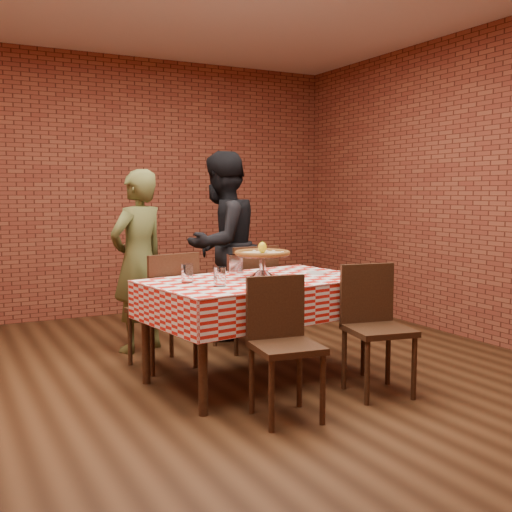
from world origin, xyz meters
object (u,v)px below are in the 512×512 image
at_px(table, 258,330).
at_px(chair_far_left, 162,310).
at_px(pizza, 262,254).
at_px(diner_olive, 138,261).
at_px(water_glass_left, 220,277).
at_px(chair_near_left, 286,350).
at_px(chair_far_right, 244,297).
at_px(condiment_caddy, 235,264).
at_px(chair_near_right, 379,331).
at_px(water_glass_right, 187,273).
at_px(pizza_stand, 262,267).
at_px(diner_black, 222,245).

xyz_separation_m(table, chair_far_left, (-0.52, 0.66, 0.09)).
bearing_deg(pizza, diner_olive, 113.97).
distance_m(chair_far_left, diner_olive, 0.67).
height_order(water_glass_left, chair_far_left, chair_far_left).
relative_size(chair_near_left, chair_far_right, 0.93).
distance_m(table, condiment_caddy, 0.57).
height_order(table, condiment_caddy, condiment_caddy).
bearing_deg(chair_far_left, water_glass_left, 88.43).
relative_size(pizza, chair_near_right, 0.46).
bearing_deg(diner_olive, chair_near_left, 72.96).
bearing_deg(chair_far_left, chair_near_right, 119.32).
bearing_deg(chair_near_right, condiment_caddy, 131.10).
bearing_deg(water_glass_right, water_glass_left, -61.67).
distance_m(condiment_caddy, chair_near_right, 1.25).
height_order(pizza_stand, water_glass_left, pizza_stand).
relative_size(water_glass_left, chair_near_right, 0.15).
height_order(pizza, condiment_caddy, pizza).
bearing_deg(chair_far_left, table, 118.32).
distance_m(water_glass_right, condiment_caddy, 0.57).
bearing_deg(pizza, diner_black, 77.90).
xyz_separation_m(water_glass_left, water_glass_right, (-0.14, 0.25, 0.00)).
relative_size(table, condiment_caddy, 10.48).
relative_size(pizza_stand, chair_far_left, 0.44).
xyz_separation_m(pizza, diner_black, (0.29, 1.36, -0.06)).
bearing_deg(table, chair_near_left, -105.66).
distance_m(table, diner_olive, 1.41).
relative_size(table, chair_far_left, 1.73).
relative_size(pizza_stand, chair_near_left, 0.46).
distance_m(pizza, chair_far_right, 1.05).
distance_m(table, chair_near_right, 0.90).
height_order(pizza_stand, diner_olive, diner_olive).
distance_m(chair_near_left, chair_far_right, 1.75).
xyz_separation_m(chair_far_left, diner_olive, (-0.01, 0.58, 0.33)).
relative_size(pizza, chair_far_right, 0.44).
height_order(table, water_glass_left, water_glass_left).
xyz_separation_m(water_glass_right, diner_black, (0.85, 1.29, 0.06)).
distance_m(chair_near_left, diner_black, 2.25).
relative_size(pizza, diner_black, 0.23).
relative_size(pizza_stand, water_glass_right, 3.09).
distance_m(chair_near_left, diner_olive, 2.08).
bearing_deg(diner_black, pizza, 50.18).
relative_size(table, chair_far_right, 1.72).
bearing_deg(table, diner_black, 76.56).
bearing_deg(pizza, water_glass_left, -157.12).
distance_m(table, pizza, 0.57).
height_order(chair_near_left, chair_far_right, chair_far_right).
xyz_separation_m(table, chair_far_right, (0.32, 0.87, 0.09)).
bearing_deg(chair_near_right, chair_far_left, 139.72).
bearing_deg(pizza_stand, chair_far_left, 129.23).
height_order(water_glass_right, chair_near_left, water_glass_right).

